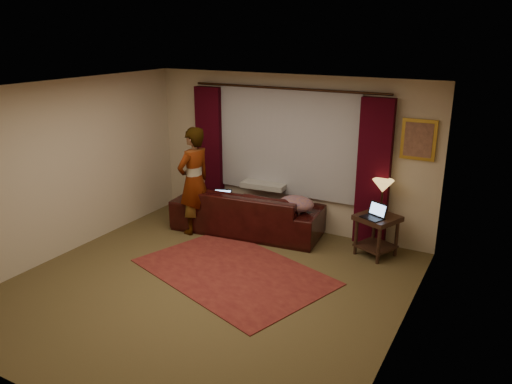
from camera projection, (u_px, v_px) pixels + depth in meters
floor at (207, 286)px, 6.67m from camera, size 5.00×5.00×0.01m
ceiling at (200, 89)px, 5.87m from camera, size 5.00×5.00×0.02m
wall_back at (288, 153)px, 8.36m from camera, size 5.00×0.02×2.60m
wall_front at (35, 276)px, 4.18m from camera, size 5.00×0.02×2.60m
wall_left at (64, 169)px, 7.41m from camera, size 0.02×5.00×2.60m
wall_right at (405, 231)px, 5.13m from camera, size 0.02×5.00×2.60m
sheer_curtain at (287, 142)px, 8.25m from camera, size 2.50×0.05×1.80m
drape_left at (210, 151)px, 8.99m from camera, size 0.50×0.14×2.30m
drape_right at (374, 173)px, 7.62m from camera, size 0.50×0.14×2.30m
curtain_rod at (286, 88)px, 7.93m from camera, size 0.04×0.04×3.40m
picture_frame at (419, 140)px, 7.24m from camera, size 0.50×0.04×0.60m
sofa at (248, 203)px, 8.36m from camera, size 2.61×1.35×1.01m
throw_blanket at (264, 170)px, 8.44m from camera, size 0.78×0.36×0.09m
clothing_pile at (296, 204)px, 7.92m from camera, size 0.60×0.48×0.25m
laptop_sofa at (222, 198)px, 8.28m from camera, size 0.39×0.41×0.21m
area_rug at (233, 272)px, 7.06m from camera, size 3.06×2.50×0.01m
end_table at (376, 236)px, 7.51m from camera, size 0.72×0.72×0.64m
tiffany_lamp at (382, 196)px, 7.48m from camera, size 0.38×0.38×0.51m
laptop_table at (373, 211)px, 7.27m from camera, size 0.42×0.44×0.22m
person at (194, 181)px, 8.21m from camera, size 0.63×0.63×1.80m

